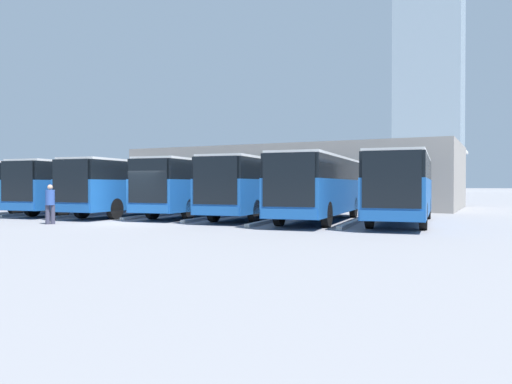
{
  "coord_description": "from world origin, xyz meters",
  "views": [
    {
      "loc": [
        -15.86,
        18.5,
        1.81
      ],
      "look_at": [
        -3.91,
        -5.59,
        1.43
      ],
      "focal_mm": 35.0,
      "sensor_mm": 36.0,
      "label": 1
    }
  ],
  "objects": [
    {
      "name": "ground_plane",
      "position": [
        0.0,
        0.0,
        0.0
      ],
      "size": [
        600.0,
        600.0,
        0.0
      ],
      "primitive_type": "plane",
      "color": "gray"
    },
    {
      "name": "bus_0",
      "position": [
        -11.58,
        -5.7,
        1.79
      ],
      "size": [
        3.58,
        11.41,
        3.21
      ],
      "rotation": [
        0.0,
        0.0,
        0.1
      ],
      "color": "#19519E",
      "rests_on": "ground_plane"
    },
    {
      "name": "curb_divider_0",
      "position": [
        -9.65,
        -4.04,
        0.07
      ],
      "size": [
        0.92,
        6.54,
        0.15
      ],
      "primitive_type": "cube",
      "rotation": [
        0.0,
        0.0,
        0.1
      ],
      "color": "#B2B2AD",
      "rests_on": "ground_plane"
    },
    {
      "name": "bus_1",
      "position": [
        -7.72,
        -5.13,
        1.79
      ],
      "size": [
        3.58,
        11.41,
        3.21
      ],
      "rotation": [
        0.0,
        0.0,
        0.1
      ],
      "color": "#19519E",
      "rests_on": "ground_plane"
    },
    {
      "name": "curb_divider_1",
      "position": [
        -5.79,
        -3.48,
        0.07
      ],
      "size": [
        0.92,
        6.54,
        0.15
      ],
      "primitive_type": "cube",
      "rotation": [
        0.0,
        0.0,
        0.1
      ],
      "color": "#B2B2AD",
      "rests_on": "ground_plane"
    },
    {
      "name": "bus_2",
      "position": [
        -3.86,
        -5.96,
        1.79
      ],
      "size": [
        3.58,
        11.41,
        3.21
      ],
      "rotation": [
        0.0,
        0.0,
        0.1
      ],
      "color": "#19519E",
      "rests_on": "ground_plane"
    },
    {
      "name": "curb_divider_2",
      "position": [
        -1.93,
        -4.3,
        0.07
      ],
      "size": [
        0.92,
        6.54,
        0.15
      ],
      "primitive_type": "cube",
      "rotation": [
        0.0,
        0.0,
        0.1
      ],
      "color": "#B2B2AD",
      "rests_on": "ground_plane"
    },
    {
      "name": "bus_3",
      "position": [
        -0.0,
        -6.13,
        1.79
      ],
      "size": [
        3.58,
        11.41,
        3.21
      ],
      "rotation": [
        0.0,
        0.0,
        0.1
      ],
      "color": "#19519E",
      "rests_on": "ground_plane"
    },
    {
      "name": "curb_divider_3",
      "position": [
        1.93,
        -4.47,
        0.07
      ],
      "size": [
        0.92,
        6.54,
        0.15
      ],
      "primitive_type": "cube",
      "rotation": [
        0.0,
        0.0,
        0.1
      ],
      "color": "#B2B2AD",
      "rests_on": "ground_plane"
    },
    {
      "name": "bus_4",
      "position": [
        3.86,
        -4.98,
        1.79
      ],
      "size": [
        3.58,
        11.41,
        3.21
      ],
      "rotation": [
        0.0,
        0.0,
        0.1
      ],
      "color": "#19519E",
      "rests_on": "ground_plane"
    },
    {
      "name": "curb_divider_4",
      "position": [
        5.79,
        -3.32,
        0.07
      ],
      "size": [
        0.92,
        6.54,
        0.15
      ],
      "primitive_type": "cube",
      "rotation": [
        0.0,
        0.0,
        0.1
      ],
      "color": "#B2B2AD",
      "rests_on": "ground_plane"
    },
    {
      "name": "bus_5",
      "position": [
        7.72,
        -4.98,
        1.79
      ],
      "size": [
        3.58,
        11.41,
        3.21
      ],
      "rotation": [
        0.0,
        0.0,
        0.1
      ],
      "color": "#19519E",
      "rests_on": "ground_plane"
    },
    {
      "name": "curb_divider_5",
      "position": [
        9.65,
        -3.33,
        0.07
      ],
      "size": [
        0.92,
        6.54,
        0.15
      ],
      "primitive_type": "cube",
      "rotation": [
        0.0,
        0.0,
        0.1
      ],
      "color": "#B2B2AD",
      "rests_on": "ground_plane"
    },
    {
      "name": "bus_6",
      "position": [
        11.58,
        -5.06,
        1.79
      ],
      "size": [
        3.58,
        11.41,
        3.21
      ],
      "rotation": [
        0.0,
        0.0,
        0.1
      ],
      "color": "#19519E",
      "rests_on": "ground_plane"
    },
    {
      "name": "pedestrian",
      "position": [
        2.88,
        2.13,
        0.98
      ],
      "size": [
        0.57,
        0.57,
        1.83
      ],
      "rotation": [
        0.0,
        0.0,
        0.7
      ],
      "color": "#38384C",
      "rests_on": "ground_plane"
    },
    {
      "name": "station_building",
      "position": [
        0.0,
        -20.98,
        2.49
      ],
      "size": [
        26.15,
        14.42,
        4.91
      ],
      "color": "gray",
      "rests_on": "ground_plane"
    },
    {
      "name": "office_tower",
      "position": [
        4.92,
        -145.68,
        36.1
      ],
      "size": [
        19.45,
        19.45,
        73.41
      ],
      "color": "#93A8B7",
      "rests_on": "ground_plane"
    }
  ]
}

